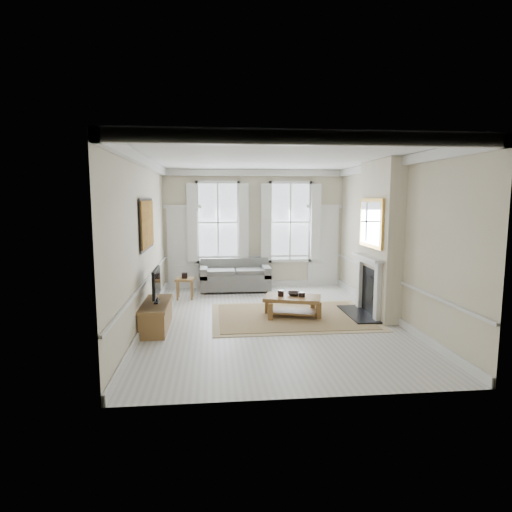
{
  "coord_description": "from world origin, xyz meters",
  "views": [
    {
      "loc": [
        -1.2,
        -8.76,
        2.57
      ],
      "look_at": [
        -0.21,
        1.03,
        1.25
      ],
      "focal_mm": 30.0,
      "sensor_mm": 36.0,
      "label": 1
    }
  ],
  "objects": [
    {
      "name": "mirror",
      "position": [
        2.21,
        0.2,
        2.05
      ],
      "size": [
        0.06,
        1.26,
        1.06
      ],
      "primitive_type": "cube",
      "color": "gold",
      "rests_on": "chimney_breast"
    },
    {
      "name": "tv",
      "position": [
        -2.32,
        -0.35,
        0.93
      ],
      "size": [
        0.08,
        0.9,
        0.68
      ],
      "color": "black",
      "rests_on": "tv_stand"
    },
    {
      "name": "ceiling",
      "position": [
        0.0,
        0.0,
        3.4
      ],
      "size": [
        7.2,
        7.2,
        0.0
      ],
      "primitive_type": "plane",
      "rotation": [
        3.14,
        0.0,
        0.0
      ],
      "color": "white",
      "rests_on": "back_wall"
    },
    {
      "name": "sofa",
      "position": [
        -0.59,
        3.11,
        0.37
      ],
      "size": [
        1.94,
        0.94,
        0.88
      ],
      "color": "#5D5D5B",
      "rests_on": "floor"
    },
    {
      "name": "hearth",
      "position": [
        2.0,
        0.2,
        0.03
      ],
      "size": [
        0.55,
        1.5,
        0.05
      ],
      "primitive_type": "cube",
      "color": "black",
      "rests_on": "floor"
    },
    {
      "name": "painting",
      "position": [
        -2.56,
        0.3,
        2.05
      ],
      "size": [
        0.05,
        1.66,
        1.06
      ],
      "primitive_type": "cube",
      "color": "#B1821E",
      "rests_on": "left_wall"
    },
    {
      "name": "window_right",
      "position": [
        1.05,
        3.55,
        1.9
      ],
      "size": [
        1.26,
        0.2,
        2.2
      ],
      "primitive_type": null,
      "color": "#B2BCC6",
      "rests_on": "back_wall"
    },
    {
      "name": "back_wall",
      "position": [
        0.0,
        3.6,
        1.7
      ],
      "size": [
        5.2,
        0.0,
        5.2
      ],
      "primitive_type": "plane",
      "rotation": [
        1.57,
        0.0,
        0.0
      ],
      "color": "beige",
      "rests_on": "floor"
    },
    {
      "name": "chimney_breast",
      "position": [
        2.43,
        0.2,
        1.7
      ],
      "size": [
        0.35,
        1.7,
        3.38
      ],
      "primitive_type": "cube",
      "color": "beige",
      "rests_on": "floor"
    },
    {
      "name": "coffee_table",
      "position": [
        0.51,
        0.24,
        0.37
      ],
      "size": [
        1.36,
        1.02,
        0.45
      ],
      "rotation": [
        0.0,
        0.0,
        -0.29
      ],
      "color": "brown",
      "rests_on": "rug"
    },
    {
      "name": "fireplace",
      "position": [
        2.2,
        0.2,
        0.73
      ],
      "size": [
        0.21,
        1.45,
        1.33
      ],
      "color": "silver",
      "rests_on": "floor"
    },
    {
      "name": "right_wall",
      "position": [
        2.6,
        0.0,
        1.7
      ],
      "size": [
        0.0,
        7.2,
        7.2
      ],
      "primitive_type": "plane",
      "rotation": [
        1.57,
        0.0,
        -1.57
      ],
      "color": "beige",
      "rests_on": "floor"
    },
    {
      "name": "tv_stand",
      "position": [
        -2.34,
        -0.35,
        0.27
      ],
      "size": [
        0.48,
        1.5,
        0.54
      ],
      "primitive_type": "cube",
      "color": "brown",
      "rests_on": "floor"
    },
    {
      "name": "window_left",
      "position": [
        -1.05,
        3.55,
        1.9
      ],
      "size": [
        1.26,
        0.2,
        2.2
      ],
      "primitive_type": null,
      "color": "#B2BCC6",
      "rests_on": "back_wall"
    },
    {
      "name": "left_wall",
      "position": [
        -2.6,
        0.0,
        1.7
      ],
      "size": [
        0.0,
        7.2,
        7.2
      ],
      "primitive_type": "plane",
      "rotation": [
        1.57,
        0.0,
        1.57
      ],
      "color": "beige",
      "rests_on": "floor"
    },
    {
      "name": "ceramic_pot_a",
      "position": [
        0.26,
        0.29,
        0.52
      ],
      "size": [
        0.13,
        0.13,
        0.13
      ],
      "primitive_type": "cylinder",
      "color": "black",
      "rests_on": "coffee_table"
    },
    {
      "name": "bowl",
      "position": [
        0.56,
        0.34,
        0.49
      ],
      "size": [
        0.35,
        0.35,
        0.07
      ],
      "primitive_type": "imported",
      "rotation": [
        0.0,
        0.0,
        -0.19
      ],
      "color": "black",
      "rests_on": "coffee_table"
    },
    {
      "name": "rug",
      "position": [
        0.51,
        0.24,
        0.01
      ],
      "size": [
        3.5,
        2.6,
        0.02
      ],
      "primitive_type": "cube",
      "color": "#90724A",
      "rests_on": "floor"
    },
    {
      "name": "side_table",
      "position": [
        -1.94,
        2.21,
        0.43
      ],
      "size": [
        0.49,
        0.49,
        0.54
      ],
      "rotation": [
        0.0,
        0.0,
        -0.12
      ],
      "color": "brown",
      "rests_on": "floor"
    },
    {
      "name": "floor",
      "position": [
        0.0,
        0.0,
        0.0
      ],
      "size": [
        7.2,
        7.2,
        0.0
      ],
      "primitive_type": "plane",
      "color": "#B7B5AD",
      "rests_on": "ground"
    },
    {
      "name": "door_left",
      "position": [
        -2.05,
        3.56,
        1.15
      ],
      "size": [
        0.9,
        0.08,
        2.3
      ],
      "primitive_type": "cube",
      "color": "silver",
      "rests_on": "floor"
    },
    {
      "name": "ceramic_pot_b",
      "position": [
        0.71,
        0.19,
        0.5
      ],
      "size": [
        0.14,
        0.14,
        0.1
      ],
      "primitive_type": "cylinder",
      "color": "black",
      "rests_on": "coffee_table"
    },
    {
      "name": "door_right",
      "position": [
        2.05,
        3.56,
        1.15
      ],
      "size": [
        0.9,
        0.08,
        2.3
      ],
      "primitive_type": "cube",
      "color": "silver",
      "rests_on": "floor"
    }
  ]
}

